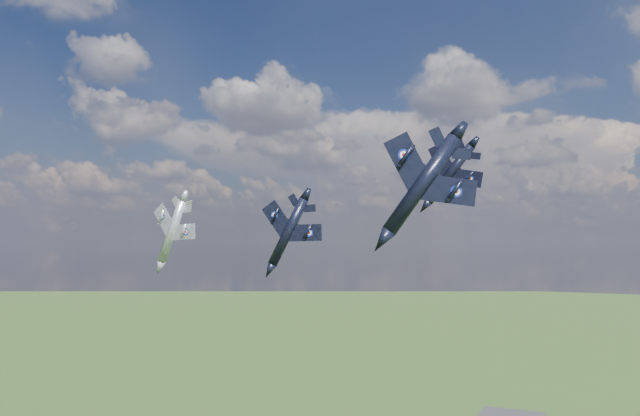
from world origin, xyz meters
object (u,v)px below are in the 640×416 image
at_px(jet_high_navy, 450,174).
at_px(jet_left_silver, 172,231).
at_px(jet_lead_navy, 288,232).
at_px(jet_right_navy, 422,184).

height_order(jet_high_navy, jet_left_silver, jet_high_navy).
bearing_deg(jet_lead_navy, jet_left_silver, 167.24).
distance_m(jet_right_navy, jet_high_navy, 36.64).
bearing_deg(jet_right_navy, jet_lead_navy, 112.19).
bearing_deg(jet_left_silver, jet_right_navy, -20.80).
relative_size(jet_lead_navy, jet_left_silver, 0.98).
bearing_deg(jet_left_silver, jet_lead_navy, 6.91).
xyz_separation_m(jet_lead_navy, jet_high_navy, (19.60, 11.06, 8.07)).
height_order(jet_right_navy, jet_left_silver, jet_right_navy).
relative_size(jet_high_navy, jet_left_silver, 0.95).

